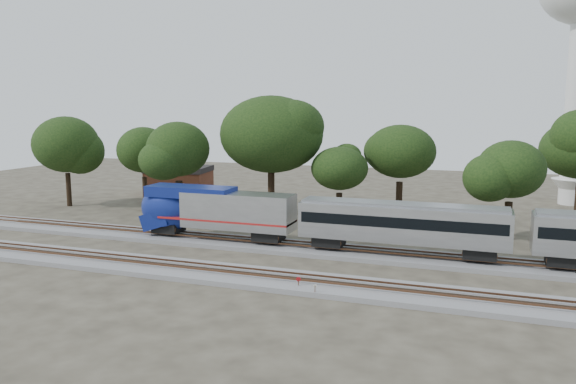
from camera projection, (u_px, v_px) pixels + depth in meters
name	position (u px, v px, depth m)	size (l,w,h in m)	color
ground	(269.00, 266.00, 47.90)	(160.00, 160.00, 0.00)	#383328
track_far	(292.00, 247.00, 53.46)	(160.00, 5.00, 0.73)	slate
track_near	(251.00, 277.00, 44.14)	(160.00, 5.00, 0.73)	slate
switch_stand_red	(298.00, 282.00, 41.41)	(0.31, 0.16, 1.04)	#512D19
switch_stand_white	(315.00, 289.00, 39.93)	(0.30, 0.16, 0.99)	#512D19
switch_lever	(298.00, 292.00, 40.85)	(0.50, 0.30, 0.30)	#512D19
brick_building	(179.00, 180.00, 86.21)	(10.02, 7.73, 4.41)	brown
tree_0	(66.00, 145.00, 75.56)	(8.57, 8.57, 12.08)	black
tree_1	(143.00, 150.00, 73.70)	(7.98, 7.98, 11.25)	black
tree_2	(178.00, 149.00, 67.56)	(8.54, 8.54, 12.04)	black
tree_3	(271.00, 134.00, 68.25)	(10.30, 10.30, 14.52)	black
tree_4	(340.00, 169.00, 65.61)	(6.42, 6.42, 9.06)	black
tree_5	(400.00, 152.00, 68.05)	(8.22, 8.22, 11.59)	black
tree_6	(511.00, 169.00, 56.39)	(7.36, 7.36, 10.38)	black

